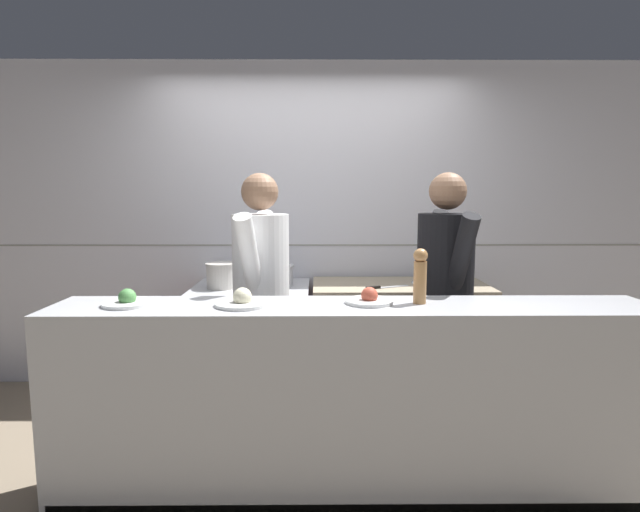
{
  "coord_description": "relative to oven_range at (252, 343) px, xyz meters",
  "views": [
    {
      "loc": [
        0.04,
        -2.63,
        1.57
      ],
      "look_at": [
        0.07,
        0.69,
        1.15
      ],
      "focal_mm": 28.0,
      "sensor_mm": 36.0,
      "label": 1
    }
  ],
  "objects": [
    {
      "name": "chef_head_cook",
      "position": [
        0.15,
        -0.66,
        0.5
      ],
      "size": [
        0.4,
        0.74,
        1.69
      ],
      "rotation": [
        0.0,
        0.0,
        -0.19
      ],
      "color": "black",
      "rests_on": "ground_plane"
    },
    {
      "name": "prep_counter",
      "position": [
        1.11,
        -0.0,
        0.01
      ],
      "size": [
        1.29,
        0.65,
        0.9
      ],
      "color": "gray",
      "rests_on": "ground_plane"
    },
    {
      "name": "mixing_bowl_steel",
      "position": [
        1.31,
        0.05,
        0.5
      ],
      "size": [
        0.21,
        0.21,
        0.08
      ],
      "color": "#B7BABF",
      "rests_on": "prep_counter"
    },
    {
      "name": "sauce_pot",
      "position": [
        0.18,
        0.01,
        0.52
      ],
      "size": [
        0.28,
        0.28,
        0.16
      ],
      "color": "#B7BABF",
      "rests_on": "oven_range"
    },
    {
      "name": "oven_range",
      "position": [
        0.0,
        0.0,
        0.0
      ],
      "size": [
        0.86,
        0.71,
        0.88
      ],
      "color": "maroon",
      "rests_on": "ground_plane"
    },
    {
      "name": "ground_plane",
      "position": [
        0.44,
        -1.03,
        -0.44
      ],
      "size": [
        14.0,
        14.0,
        0.0
      ],
      "primitive_type": "plane",
      "color": "#7F705B"
    },
    {
      "name": "plated_dish_main",
      "position": [
        -0.45,
        -1.23,
        0.6
      ],
      "size": [
        0.25,
        0.25,
        0.09
      ],
      "color": "white",
      "rests_on": "pass_counter"
    },
    {
      "name": "wall_back_tiled",
      "position": [
        0.44,
        0.4,
        0.86
      ],
      "size": [
        8.0,
        0.06,
        2.6
      ],
      "color": "silver",
      "rests_on": "ground_plane"
    },
    {
      "name": "chef_sous",
      "position": [
        1.28,
        -0.65,
        0.5
      ],
      "size": [
        0.4,
        0.74,
        1.69
      ],
      "rotation": [
        0.0,
        0.0,
        0.16
      ],
      "color": "black",
      "rests_on": "ground_plane"
    },
    {
      "name": "plated_dish_appetiser",
      "position": [
        0.12,
        -1.24,
        0.6
      ],
      "size": [
        0.27,
        0.27,
        0.09
      ],
      "color": "white",
      "rests_on": "pass_counter"
    },
    {
      "name": "pass_counter",
      "position": [
        0.67,
        -1.24,
        0.06
      ],
      "size": [
        3.01,
        0.45,
        1.02
      ],
      "color": "#B7BABF",
      "rests_on": "ground_plane"
    },
    {
      "name": "pepper_mill",
      "position": [
        1.01,
        -1.2,
        0.72
      ],
      "size": [
        0.07,
        0.07,
        0.28
      ],
      "color": "#AD7A47",
      "rests_on": "pass_counter"
    },
    {
      "name": "chefs_knife",
      "position": [
        0.97,
        -0.16,
        0.46
      ],
      "size": [
        0.33,
        0.17,
        0.02
      ],
      "color": "#B7BABF",
      "rests_on": "prep_counter"
    },
    {
      "name": "stock_pot",
      "position": [
        -0.2,
        -0.05,
        0.54
      ],
      "size": [
        0.23,
        0.23,
        0.19
      ],
      "color": "beige",
      "rests_on": "oven_range"
    },
    {
      "name": "plated_dish_dessert",
      "position": [
        0.75,
        -1.19,
        0.6
      ],
      "size": [
        0.24,
        0.24,
        0.09
      ],
      "color": "white",
      "rests_on": "pass_counter"
    }
  ]
}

